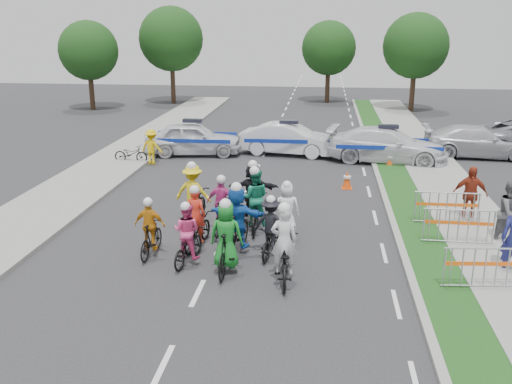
# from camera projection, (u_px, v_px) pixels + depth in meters

# --- Properties ---
(ground) EXTENTS (90.00, 90.00, 0.00)m
(ground) POSITION_uv_depth(u_px,v_px,m) (198.00, 293.00, 13.46)
(ground) COLOR #28282B
(ground) RESTS_ON ground
(curb_right) EXTENTS (0.20, 60.00, 0.12)m
(curb_right) POSITION_uv_depth(u_px,v_px,m) (394.00, 227.00, 17.61)
(curb_right) COLOR gray
(curb_right) RESTS_ON ground
(grass_strip) EXTENTS (1.20, 60.00, 0.11)m
(grass_strip) POSITION_uv_depth(u_px,v_px,m) (417.00, 228.00, 17.53)
(grass_strip) COLOR #194115
(grass_strip) RESTS_ON ground
(sidewalk_right) EXTENTS (2.40, 60.00, 0.13)m
(sidewalk_right) POSITION_uv_depth(u_px,v_px,m) (478.00, 230.00, 17.33)
(sidewalk_right) COLOR gray
(sidewalk_right) RESTS_ON ground
(sidewalk_left) EXTENTS (3.00, 60.00, 0.13)m
(sidewalk_left) POSITION_uv_depth(u_px,v_px,m) (39.00, 213.00, 18.94)
(sidewalk_left) COLOR gray
(sidewalk_left) RESTS_ON ground
(rider_0) EXTENTS (0.86, 2.06, 2.06)m
(rider_0) POSITION_uv_depth(u_px,v_px,m) (284.00, 255.00, 13.93)
(rider_0) COLOR black
(rider_0) RESTS_ON ground
(rider_1) EXTENTS (0.86, 1.92, 2.00)m
(rider_1) POSITION_uv_depth(u_px,v_px,m) (227.00, 244.00, 14.37)
(rider_1) COLOR black
(rider_1) RESTS_ON ground
(rider_2) EXTENTS (0.89, 1.78, 1.73)m
(rider_2) POSITION_uv_depth(u_px,v_px,m) (187.00, 240.00, 14.96)
(rider_2) COLOR black
(rider_2) RESTS_ON ground
(rider_3) EXTENTS (0.87, 1.63, 1.69)m
(rider_3) POSITION_uv_depth(u_px,v_px,m) (151.00, 233.00, 15.43)
(rider_3) COLOR black
(rider_3) RESTS_ON ground
(rider_4) EXTENTS (1.05, 1.79, 1.75)m
(rider_4) POSITION_uv_depth(u_px,v_px,m) (271.00, 232.00, 15.45)
(rider_4) COLOR black
(rider_4) RESTS_ON ground
(rider_5) EXTENTS (1.68, 2.00, 2.03)m
(rider_5) POSITION_uv_depth(u_px,v_px,m) (237.00, 223.00, 15.64)
(rider_5) COLOR black
(rider_5) RESTS_ON ground
(rider_6) EXTENTS (0.95, 1.90, 1.85)m
(rider_6) POSITION_uv_depth(u_px,v_px,m) (196.00, 227.00, 16.05)
(rider_6) COLOR black
(rider_6) RESTS_ON ground
(rider_7) EXTENTS (0.82, 1.76, 1.79)m
(rider_7) POSITION_uv_depth(u_px,v_px,m) (287.00, 216.00, 16.66)
(rider_7) COLOR black
(rider_7) RESTS_ON ground
(rider_8) EXTENTS (0.88, 2.03, 2.04)m
(rider_8) POSITION_uv_depth(u_px,v_px,m) (255.00, 207.00, 17.35)
(rider_8) COLOR black
(rider_8) RESTS_ON ground
(rider_9) EXTENTS (0.95, 1.78, 1.82)m
(rider_9) POSITION_uv_depth(u_px,v_px,m) (222.00, 210.00, 17.17)
(rider_9) COLOR black
(rider_9) RESTS_ON ground
(rider_10) EXTENTS (1.20, 2.06, 2.03)m
(rider_10) POSITION_uv_depth(u_px,v_px,m) (193.00, 200.00, 17.93)
(rider_10) COLOR black
(rider_10) RESTS_ON ground
(rider_11) EXTENTS (1.63, 1.95, 2.02)m
(rider_11) POSITION_uv_depth(u_px,v_px,m) (253.00, 196.00, 18.13)
(rider_11) COLOR black
(rider_11) RESTS_ON ground
(police_car_0) EXTENTS (4.82, 2.48, 1.57)m
(police_car_0) POSITION_uv_depth(u_px,v_px,m) (193.00, 139.00, 27.29)
(police_car_0) COLOR silver
(police_car_0) RESTS_ON ground
(police_car_1) EXTENTS (4.77, 2.36, 1.50)m
(police_car_1) POSITION_uv_depth(u_px,v_px,m) (289.00, 139.00, 27.32)
(police_car_1) COLOR silver
(police_car_1) RESTS_ON ground
(police_car_2) EXTENTS (5.66, 3.07, 1.56)m
(police_car_2) POSITION_uv_depth(u_px,v_px,m) (387.00, 145.00, 25.84)
(police_car_2) COLOR silver
(police_car_2) RESTS_ON ground
(civilian_sedan) EXTENTS (5.14, 2.31, 1.46)m
(civilian_sedan) POSITION_uv_depth(u_px,v_px,m) (477.00, 142.00, 26.84)
(civilian_sedan) COLOR #BAB9BF
(civilian_sedan) RESTS_ON ground
(spectator_1) EXTENTS (1.16, 1.12, 1.88)m
(spectator_1) POSITION_uv_depth(u_px,v_px,m) (511.00, 213.00, 16.19)
(spectator_1) COLOR #5A5A5F
(spectator_1) RESTS_ON ground
(spectator_2) EXTENTS (1.09, 0.51, 1.83)m
(spectator_2) POSITION_uv_depth(u_px,v_px,m) (470.00, 194.00, 18.03)
(spectator_2) COLOR maroon
(spectator_2) RESTS_ON ground
(marshal_hiviz) EXTENTS (1.13, 0.82, 1.57)m
(marshal_hiviz) POSITION_uv_depth(u_px,v_px,m) (152.00, 147.00, 25.49)
(marshal_hiviz) COLOR #E3B90B
(marshal_hiviz) RESTS_ON ground
(barrier_0) EXTENTS (2.04, 0.69, 1.12)m
(barrier_0) POSITION_uv_depth(u_px,v_px,m) (485.00, 270.00, 13.38)
(barrier_0) COLOR #A5A8AD
(barrier_0) RESTS_ON ground
(barrier_1) EXTENTS (2.01, 0.53, 1.12)m
(barrier_1) POSITION_uv_depth(u_px,v_px,m) (458.00, 228.00, 16.09)
(barrier_1) COLOR #A5A8AD
(barrier_1) RESTS_ON ground
(barrier_2) EXTENTS (2.00, 0.50, 1.12)m
(barrier_2) POSITION_uv_depth(u_px,v_px,m) (446.00, 209.00, 17.69)
(barrier_2) COLOR #A5A8AD
(barrier_2) RESTS_ON ground
(cone_0) EXTENTS (0.40, 0.40, 0.70)m
(cone_0) POSITION_uv_depth(u_px,v_px,m) (347.00, 180.00, 21.83)
(cone_0) COLOR #F24C0C
(cone_0) RESTS_ON ground
(cone_1) EXTENTS (0.40, 0.40, 0.70)m
(cone_1) POSITION_uv_depth(u_px,v_px,m) (390.00, 159.00, 25.08)
(cone_1) COLOR #F24C0C
(cone_1) RESTS_ON ground
(parked_bike) EXTENTS (1.59, 0.64, 0.82)m
(parked_bike) POSITION_uv_depth(u_px,v_px,m) (131.00, 154.00, 25.83)
(parked_bike) COLOR black
(parked_bike) RESTS_ON ground
(tree_0) EXTENTS (4.20, 4.20, 6.30)m
(tree_0) POSITION_uv_depth(u_px,v_px,m) (88.00, 51.00, 40.50)
(tree_0) COLOR #382619
(tree_0) RESTS_ON ground
(tree_1) EXTENTS (4.55, 4.55, 6.82)m
(tree_1) POSITION_uv_depth(u_px,v_px,m) (416.00, 46.00, 39.66)
(tree_1) COLOR #382619
(tree_1) RESTS_ON ground
(tree_3) EXTENTS (4.90, 4.90, 7.35)m
(tree_3) POSITION_uv_depth(u_px,v_px,m) (171.00, 39.00, 43.53)
(tree_3) COLOR #382619
(tree_3) RESTS_ON ground
(tree_4) EXTENTS (4.20, 4.20, 6.30)m
(tree_4) POSITION_uv_depth(u_px,v_px,m) (329.00, 48.00, 44.26)
(tree_4) COLOR #382619
(tree_4) RESTS_ON ground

